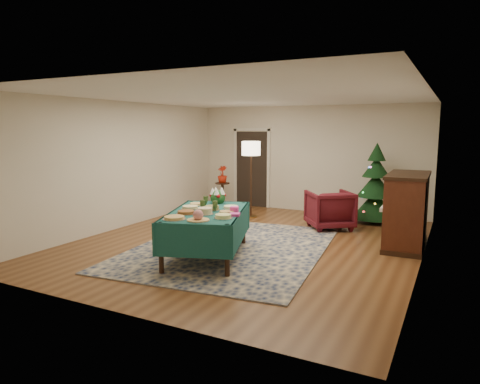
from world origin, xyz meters
The scene contains 26 objects.
room_shell centered at (0.00, 0.00, 1.35)m, with size 7.00×7.00×7.00m.
doorway centered at (-1.60, 3.48, 1.10)m, with size 1.08×0.04×2.16m.
rug centered at (-0.10, -0.54, 0.01)m, with size 3.20×4.20×0.02m, color #121F45.
buffet_table centered at (-0.19, -1.18, 0.63)m, with size 1.77×2.28×0.78m.
platter_0 centered at (-0.28, -1.95, 0.80)m, with size 0.35×0.35×0.05m.
platter_1 centered at (0.09, -1.88, 0.85)m, with size 0.34×0.34×0.17m.
platter_2 centered at (0.33, -1.56, 0.81)m, with size 0.28×0.28×0.06m.
platter_3 centered at (-0.36, -1.54, 0.81)m, with size 0.31×0.31×0.05m.
platter_4 centered at (-0.08, -1.43, 0.83)m, with size 0.27×0.27×0.11m.
platter_5 centered at (0.20, -1.21, 0.80)m, with size 0.26×0.26×0.04m.
platter_6 centered at (-0.54, -1.14, 0.81)m, with size 0.31×0.31×0.05m.
platter_7 centered at (-0.16, -1.07, 0.82)m, with size 0.27×0.27×0.08m.
platter_8 centered at (0.04, -0.78, 0.80)m, with size 0.28×0.28×0.04m.
platter_9 centered at (-0.63, -0.81, 0.80)m, with size 0.27×0.27×0.04m.
goblet_0 centered at (-0.43, -0.82, 0.88)m, with size 0.08×0.08×0.18m.
goblet_1 centered at (-0.04, -1.17, 0.88)m, with size 0.08×0.08×0.18m.
goblet_2 centered at (-0.26, -1.21, 0.88)m, with size 0.08×0.08×0.18m.
napkin_stack centered at (0.39, -1.31, 0.80)m, with size 0.16×0.16×0.04m, color #D63B9F.
gift_box centered at (0.28, -1.11, 0.83)m, with size 0.13×0.13×0.10m, color #F544AC.
centerpiece centered at (-0.41, -0.43, 0.92)m, with size 0.28×0.28×0.32m.
armchair centered at (1.05, 1.80, 0.45)m, with size 0.88×0.82×0.90m, color #51111A.
floor_lamp centered at (-0.97, 2.11, 1.55)m, with size 0.44×0.44×1.83m.
side_table centered at (-2.16, 2.82, 0.34)m, with size 0.39×0.39×0.69m.
potted_plant centered at (-2.16, 2.82, 0.82)m, with size 0.25×0.45×0.25m, color red.
christmas_tree centered at (1.79, 2.90, 0.82)m, with size 1.26×1.26×1.82m.
piano centered at (2.66, 1.04, 0.65)m, with size 0.75×1.55×1.33m.
Camera 1 is at (3.42, -7.05, 2.12)m, focal length 32.00 mm.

